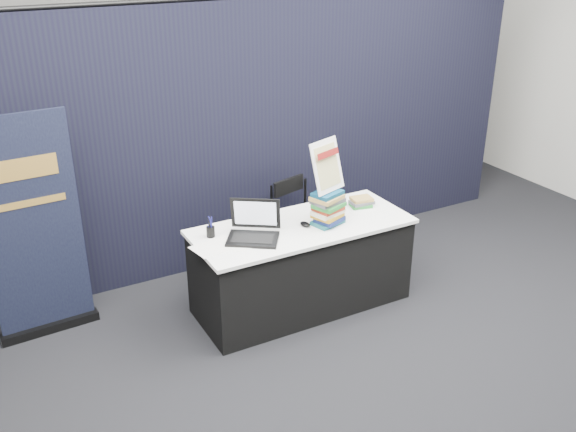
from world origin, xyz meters
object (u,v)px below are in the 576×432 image
Objects in this scene: display_table at (302,265)px; pullup_banner at (35,242)px; info_sign at (327,167)px; stacking_chair at (296,221)px; book_stack_short at (361,202)px; laptop at (250,230)px; book_stack_tall at (328,208)px.

display_table is 1.01× the size of pullup_banner.
info_sign is 1.05m from stacking_chair.
book_stack_short reaches higher than display_table.
laptop is 1.17× the size of info_sign.
stacking_chair is at bearing 64.57° from display_table.
info_sign is at bearing -18.08° from display_table.
stacking_chair is (0.77, 0.64, -0.35)m from laptop.
laptop is 1.74× the size of book_stack_tall.
stacking_chair is at bearing 73.80° from laptop.
info_sign is (0.19, -0.06, 0.86)m from display_table.
display_table is 9.01× the size of book_stack_short.
info_sign reaches higher than stacking_chair.
book_stack_short is 2.65m from pullup_banner.
info_sign is (-0.45, -0.15, 0.45)m from book_stack_short.
info_sign reaches higher than laptop.
laptop is at bearing -175.09° from book_stack_short.
display_table is at bearing -131.10° from stacking_chair.
stacking_chair is (0.11, 0.70, -0.77)m from info_sign.
laptop is at bearing -26.56° from pullup_banner.
display_table is at bearing 142.60° from info_sign.
laptop is 0.78m from info_sign.
display_table is 3.62× the size of laptop.
book_stack_short is (0.45, 0.18, -0.10)m from book_stack_tall.
display_table is 4.24× the size of info_sign.
book_stack_tall is 0.34× the size of stacking_chair.
book_stack_tall reaches higher than book_stack_short.
book_stack_short is at bearing 7.56° from display_table.
book_stack_short is 0.65m from info_sign.
pullup_banner is 2.13× the size of stacking_chair.
pullup_banner is (-2.59, 0.55, -0.00)m from book_stack_short.
display_table is 0.88m from info_sign.
pullup_banner reaches higher than book_stack_short.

